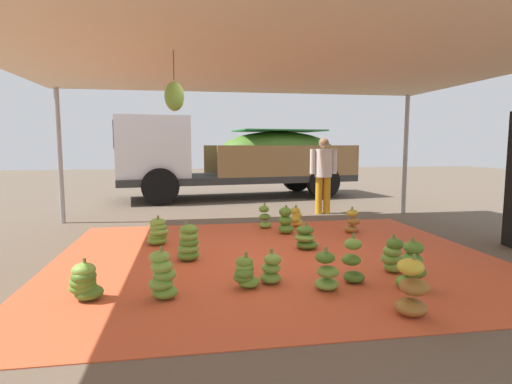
{
  "coord_description": "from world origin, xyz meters",
  "views": [
    {
      "loc": [
        -1.21,
        -5.62,
        1.6
      ],
      "look_at": [
        0.05,
        2.06,
        0.71
      ],
      "focal_mm": 28.8,
      "sensor_mm": 36.0,
      "label": 1
    }
  ],
  "objects_px": {
    "banana_bunch_14": "(393,256)",
    "banana_bunch_3": "(352,222)",
    "banana_bunch_13": "(286,221)",
    "banana_bunch_0": "(265,218)",
    "banana_bunch_5": "(189,244)",
    "banana_bunch_9": "(327,273)",
    "worker_0": "(323,170)",
    "banana_bunch_15": "(412,290)",
    "banana_bunch_2": "(412,267)",
    "banana_bunch_11": "(158,232)",
    "banana_bunch_6": "(296,217)",
    "cargo_truck_main": "(233,156)",
    "banana_bunch_1": "(306,238)",
    "banana_bunch_7": "(245,273)",
    "banana_bunch_4": "(271,269)",
    "banana_bunch_10": "(85,283)",
    "banana_bunch_8": "(353,262)",
    "banana_bunch_12": "(163,276)"
  },
  "relations": [
    {
      "from": "banana_bunch_13",
      "to": "banana_bunch_0",
      "type": "bearing_deg",
      "value": 114.93
    },
    {
      "from": "banana_bunch_1",
      "to": "banana_bunch_15",
      "type": "xyz_separation_m",
      "value": [
        0.29,
        -2.55,
        0.08
      ]
    },
    {
      "from": "banana_bunch_3",
      "to": "banana_bunch_5",
      "type": "bearing_deg",
      "value": -155.73
    },
    {
      "from": "banana_bunch_5",
      "to": "banana_bunch_8",
      "type": "xyz_separation_m",
      "value": [
        1.88,
        -1.25,
        0.0
      ]
    },
    {
      "from": "banana_bunch_14",
      "to": "banana_bunch_3",
      "type": "bearing_deg",
      "value": 79.79
    },
    {
      "from": "banana_bunch_5",
      "to": "banana_bunch_14",
      "type": "xyz_separation_m",
      "value": [
        2.53,
        -0.97,
        -0.03
      ]
    },
    {
      "from": "banana_bunch_7",
      "to": "cargo_truck_main",
      "type": "bearing_deg",
      "value": 84.82
    },
    {
      "from": "banana_bunch_14",
      "to": "banana_bunch_6",
      "type": "bearing_deg",
      "value": 98.44
    },
    {
      "from": "banana_bunch_9",
      "to": "cargo_truck_main",
      "type": "distance_m",
      "value": 8.4
    },
    {
      "from": "banana_bunch_9",
      "to": "banana_bunch_2",
      "type": "bearing_deg",
      "value": -6.84
    },
    {
      "from": "banana_bunch_7",
      "to": "banana_bunch_8",
      "type": "xyz_separation_m",
      "value": [
        1.26,
        -0.03,
        0.07
      ]
    },
    {
      "from": "banana_bunch_7",
      "to": "banana_bunch_8",
      "type": "bearing_deg",
      "value": -1.2
    },
    {
      "from": "banana_bunch_3",
      "to": "banana_bunch_7",
      "type": "relative_size",
      "value": 1.19
    },
    {
      "from": "banana_bunch_6",
      "to": "banana_bunch_12",
      "type": "bearing_deg",
      "value": -124.16
    },
    {
      "from": "banana_bunch_1",
      "to": "banana_bunch_9",
      "type": "relative_size",
      "value": 0.99
    },
    {
      "from": "worker_0",
      "to": "banana_bunch_3",
      "type": "bearing_deg",
      "value": -94.54
    },
    {
      "from": "banana_bunch_9",
      "to": "banana_bunch_6",
      "type": "bearing_deg",
      "value": 80.54
    },
    {
      "from": "banana_bunch_4",
      "to": "banana_bunch_6",
      "type": "relative_size",
      "value": 0.95
    },
    {
      "from": "banana_bunch_14",
      "to": "worker_0",
      "type": "distance_m",
      "value": 4.61
    },
    {
      "from": "banana_bunch_7",
      "to": "banana_bunch_15",
      "type": "height_order",
      "value": "banana_bunch_15"
    },
    {
      "from": "banana_bunch_10",
      "to": "banana_bunch_14",
      "type": "height_order",
      "value": "banana_bunch_14"
    },
    {
      "from": "banana_bunch_3",
      "to": "cargo_truck_main",
      "type": "distance_m",
      "value": 5.87
    },
    {
      "from": "banana_bunch_1",
      "to": "banana_bunch_6",
      "type": "relative_size",
      "value": 1.13
    },
    {
      "from": "banana_bunch_11",
      "to": "banana_bunch_14",
      "type": "height_order",
      "value": "banana_bunch_14"
    },
    {
      "from": "banana_bunch_4",
      "to": "banana_bunch_13",
      "type": "relative_size",
      "value": 0.77
    },
    {
      "from": "banana_bunch_10",
      "to": "banana_bunch_13",
      "type": "bearing_deg",
      "value": 44.83
    },
    {
      "from": "banana_bunch_15",
      "to": "banana_bunch_2",
      "type": "bearing_deg",
      "value": 60.17
    },
    {
      "from": "banana_bunch_13",
      "to": "banana_bunch_12",
      "type": "bearing_deg",
      "value": -125.0
    },
    {
      "from": "banana_bunch_6",
      "to": "banana_bunch_14",
      "type": "distance_m",
      "value": 3.07
    },
    {
      "from": "banana_bunch_13",
      "to": "cargo_truck_main",
      "type": "distance_m",
      "value": 5.55
    },
    {
      "from": "banana_bunch_1",
      "to": "banana_bunch_7",
      "type": "distance_m",
      "value": 1.94
    },
    {
      "from": "banana_bunch_12",
      "to": "banana_bunch_1",
      "type": "bearing_deg",
      "value": 40.3
    },
    {
      "from": "banana_bunch_7",
      "to": "banana_bunch_14",
      "type": "height_order",
      "value": "banana_bunch_14"
    },
    {
      "from": "banana_bunch_7",
      "to": "banana_bunch_10",
      "type": "height_order",
      "value": "banana_bunch_10"
    },
    {
      "from": "banana_bunch_8",
      "to": "cargo_truck_main",
      "type": "bearing_deg",
      "value": 93.68
    },
    {
      "from": "banana_bunch_4",
      "to": "banana_bunch_9",
      "type": "xyz_separation_m",
      "value": [
        0.55,
        -0.33,
        0.04
      ]
    },
    {
      "from": "banana_bunch_10",
      "to": "cargo_truck_main",
      "type": "relative_size",
      "value": 0.06
    },
    {
      "from": "banana_bunch_5",
      "to": "banana_bunch_9",
      "type": "height_order",
      "value": "banana_bunch_5"
    },
    {
      "from": "banana_bunch_0",
      "to": "banana_bunch_1",
      "type": "xyz_separation_m",
      "value": [
        0.32,
        -1.7,
        -0.03
      ]
    },
    {
      "from": "banana_bunch_4",
      "to": "banana_bunch_14",
      "type": "height_order",
      "value": "banana_bunch_14"
    },
    {
      "from": "banana_bunch_0",
      "to": "banana_bunch_11",
      "type": "height_order",
      "value": "banana_bunch_0"
    },
    {
      "from": "banana_bunch_9",
      "to": "banana_bunch_13",
      "type": "distance_m",
      "value": 2.91
    },
    {
      "from": "banana_bunch_1",
      "to": "banana_bunch_4",
      "type": "height_order",
      "value": "banana_bunch_1"
    },
    {
      "from": "banana_bunch_5",
      "to": "banana_bunch_11",
      "type": "xyz_separation_m",
      "value": [
        -0.49,
        1.01,
        -0.04
      ]
    },
    {
      "from": "banana_bunch_0",
      "to": "banana_bunch_13",
      "type": "bearing_deg",
      "value": -65.07
    },
    {
      "from": "banana_bunch_5",
      "to": "banana_bunch_7",
      "type": "xyz_separation_m",
      "value": [
        0.63,
        -1.22,
        -0.07
      ]
    },
    {
      "from": "banana_bunch_7",
      "to": "banana_bunch_13",
      "type": "height_order",
      "value": "banana_bunch_13"
    },
    {
      "from": "banana_bunch_10",
      "to": "banana_bunch_15",
      "type": "relative_size",
      "value": 0.75
    },
    {
      "from": "banana_bunch_7",
      "to": "banana_bunch_10",
      "type": "bearing_deg",
      "value": -176.64
    },
    {
      "from": "banana_bunch_7",
      "to": "banana_bunch_12",
      "type": "relative_size",
      "value": 0.73
    }
  ]
}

